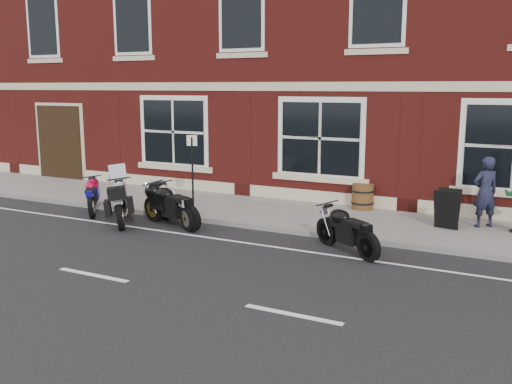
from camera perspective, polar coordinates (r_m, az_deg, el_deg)
ground at (r=13.21m, az=-7.01°, el=-4.51°), size 80.00×80.00×0.00m
sidewalk at (r=15.68m, az=-0.82°, el=-1.79°), size 30.00×3.00×0.12m
kerb at (r=14.35m, az=-3.81°, el=-2.99°), size 30.00×0.16×0.12m
pub_building at (r=22.36m, az=8.70°, el=17.08°), size 24.00×12.00×12.00m
moto_touring_silver at (r=14.79m, az=-13.19°, el=-0.79°), size 1.44×1.77×1.41m
moto_sport_red at (r=16.17m, az=-15.86°, el=-0.26°), size 1.28×1.57×0.86m
moto_sport_black at (r=14.18m, az=-8.48°, el=-1.20°), size 2.08×0.77×0.96m
moto_sport_silver at (r=14.30m, az=-8.06°, el=-1.15°), size 1.86×1.17×0.94m
moto_naked_black at (r=11.98m, az=9.07°, el=-3.59°), size 1.73×1.20×0.89m
pedestrian_left at (r=14.43m, az=21.95°, el=-0.00°), size 0.73×0.70×1.68m
a_board_sign at (r=14.08m, az=18.56°, el=-1.60°), size 0.61×0.47×0.93m
barrel_planter at (r=15.72m, az=10.62°, el=-0.46°), size 0.61×0.61×0.68m
parking_sign at (r=15.44m, az=-6.38°, el=2.54°), size 0.27×0.11×2.00m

